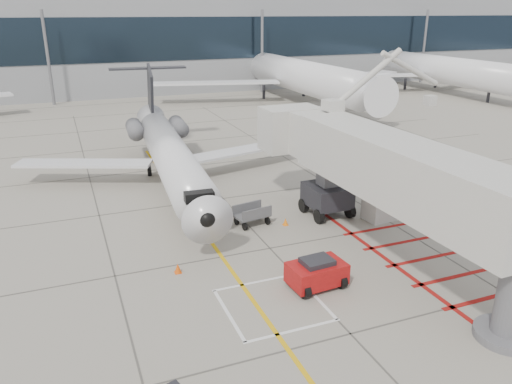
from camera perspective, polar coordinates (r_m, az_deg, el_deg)
name	(u,v)px	position (r m, az deg, el deg)	size (l,w,h in m)	color
ground_plane	(304,285)	(23.40, 5.51, -10.49)	(260.00, 260.00, 0.00)	gray
regional_jet	(174,143)	(33.42, -9.31, 5.57)	(22.11, 27.88, 7.31)	silver
jet_bridge	(399,183)	(24.78, 16.06, 0.94)	(9.65, 20.37, 8.15)	beige
pushback_tug	(317,272)	(22.96, 6.95, -9.07)	(2.54, 1.59, 1.48)	#A61010
baggage_cart	(252,215)	(29.15, -0.46, -2.61)	(1.98, 1.25, 1.25)	#4F4F53
ground_power_unit	(384,204)	(30.91, 14.42, -1.32)	(2.35, 1.37, 1.86)	#BBB9B2
cone_nose	(178,268)	(24.43, -8.93, -8.60)	(0.34, 0.34, 0.48)	#DB4D0B
cone_side	(286,222)	(29.30, 3.39, -3.40)	(0.31, 0.31, 0.43)	orange
terminal_building	(173,41)	(90.09, -9.52, 16.69)	(180.00, 28.00, 14.00)	gray
terminal_glass_band	(194,39)	(76.40, -7.16, 17.00)	(180.00, 0.10, 6.00)	black
bg_aircraft_c	(291,53)	(70.96, 4.07, 15.55)	(38.14, 42.38, 12.71)	silver
bg_aircraft_d	(433,51)	(84.20, 19.57, 14.97)	(36.16, 40.18, 12.05)	silver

